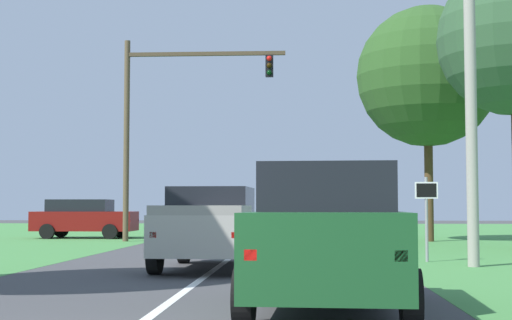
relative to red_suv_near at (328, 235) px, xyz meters
name	(u,v)px	position (x,y,z in m)	size (l,w,h in m)	color
ground_plane	(226,261)	(-2.37, 9.53, -1.05)	(120.00, 120.00, 0.00)	#424244
red_suv_near	(328,235)	(0.00, 0.00, 0.00)	(2.40, 4.82, 2.02)	#194C23
pickup_truck_lead	(213,227)	(-2.43, 7.02, -0.08)	(2.43, 5.36, 1.90)	#B7B2A8
traffic_light	(165,110)	(-6.06, 20.81, 4.43)	(6.80, 0.40, 8.46)	brown
keep_moving_sign	(426,207)	(2.93, 9.60, 0.38)	(0.60, 0.09, 2.23)	gray
oak_tree_right	(427,77)	(4.98, 21.51, 5.87)	(5.94, 5.94, 9.91)	#4C351E
crossing_suv_far	(84,218)	(-10.34, 23.92, -0.12)	(4.62, 2.21, 1.78)	maroon
utility_pole_right	(471,87)	(3.78, 8.00, 3.32)	(0.28, 0.28, 8.75)	#9E998E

